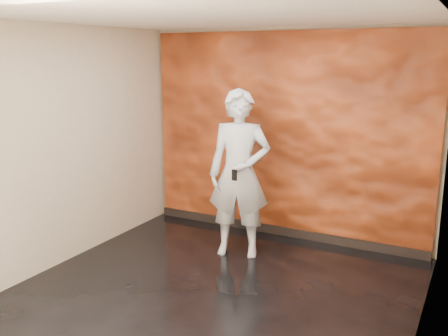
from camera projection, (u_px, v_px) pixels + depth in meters
room at (214, 162)px, 4.98m from camera, size 4.02×4.02×2.81m
feature_wall at (285, 137)px, 6.67m from camera, size 3.90×0.06×2.75m
baseboard at (281, 231)px, 6.93m from camera, size 3.90×0.04×0.12m
man at (239, 174)px, 6.08m from camera, size 0.86×0.69×2.06m
phone at (234, 175)px, 5.76m from camera, size 0.07×0.02×0.13m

